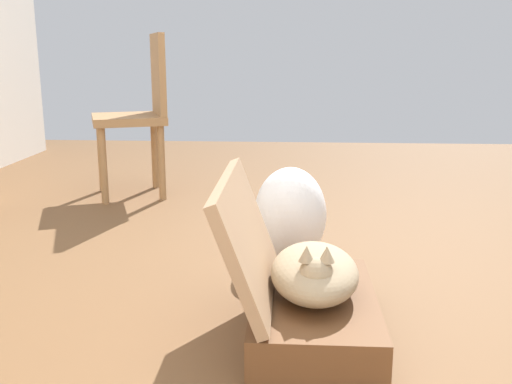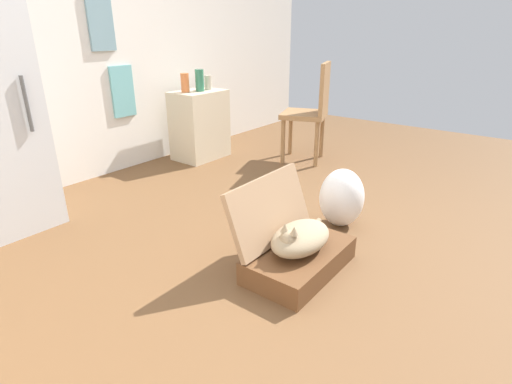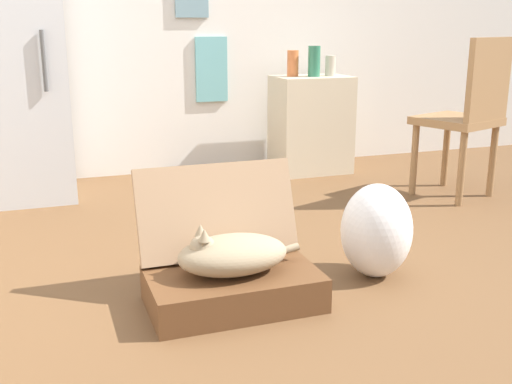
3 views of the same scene
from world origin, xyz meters
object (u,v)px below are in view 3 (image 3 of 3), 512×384
object	(u,v)px
vase_round	(314,61)
plastic_bag_white	(376,231)
vase_short	(330,66)
cat	(231,254)
chair	(468,112)
refrigerator	(10,72)
suitcase_base	(233,289)
vase_tall	(293,63)
side_table	(311,125)

from	to	relation	value
vase_round	plastic_bag_white	bearing A→B (deg)	-106.34
plastic_bag_white	vase_short	world-z (taller)	vase_short
vase_short	cat	bearing A→B (deg)	-124.69
chair	refrigerator	bearing A→B (deg)	-39.65
suitcase_base	vase_tall	size ratio (longest dim) A/B	3.61
refrigerator	vase_short	world-z (taller)	refrigerator
cat	side_table	size ratio (longest dim) A/B	0.72
vase_round	chair	xyz separation A→B (m)	(0.62, -0.97, -0.27)
refrigerator	side_table	distance (m)	2.11
plastic_bag_white	vase_short	distance (m)	2.14
suitcase_base	vase_short	bearing A→B (deg)	55.45
suitcase_base	plastic_bag_white	size ratio (longest dim) A/B	1.60
cat	vase_tall	world-z (taller)	vase_tall
vase_tall	vase_short	xyz separation A→B (m)	(0.28, -0.06, -0.02)
plastic_bag_white	chair	world-z (taller)	chair
plastic_bag_white	chair	distance (m)	1.56
vase_short	vase_round	world-z (taller)	vase_round
chair	side_table	bearing A→B (deg)	-78.43
cat	vase_round	bearing A→B (deg)	57.89
vase_tall	vase_round	world-z (taller)	vase_round
side_table	vase_short	distance (m)	0.45
cat	vase_short	xyz separation A→B (m)	(1.40, 2.02, 0.57)
side_table	chair	xyz separation A→B (m)	(0.62, -1.00, 0.19)
suitcase_base	vase_short	distance (m)	2.55
side_table	vase_tall	distance (m)	0.47
plastic_bag_white	side_table	xyz separation A→B (m)	(0.56, 1.96, 0.15)
chair	vase_round	bearing A→B (deg)	-77.60
suitcase_base	refrigerator	size ratio (longest dim) A/B	0.42
refrigerator	suitcase_base	bearing A→B (deg)	-67.76
suitcase_base	chair	world-z (taller)	chair
cat	refrigerator	bearing A→B (deg)	112.07
vase_short	chair	world-z (taller)	chair
vase_short	side_table	bearing A→B (deg)	171.78
vase_round	chair	size ratio (longest dim) A/B	0.22
refrigerator	vase_round	size ratio (longest dim) A/B	7.33
plastic_bag_white	side_table	bearing A→B (deg)	73.91
cat	vase_round	world-z (taller)	vase_round
vase_round	cat	bearing A→B (deg)	-122.11
plastic_bag_white	vase_tall	bearing A→B (deg)	77.93
cat	vase_round	distance (m)	2.44
refrigerator	vase_round	xyz separation A→B (m)	(2.06, 0.02, 0.02)
suitcase_base	side_table	distance (m)	2.41
vase_short	refrigerator	bearing A→B (deg)	-179.21
plastic_bag_white	side_table	world-z (taller)	side_table
suitcase_base	chair	size ratio (longest dim) A/B	0.67
suitcase_base	refrigerator	xyz separation A→B (m)	(-0.81, 1.99, 0.73)
vase_tall	chair	bearing A→B (deg)	-54.04
refrigerator	chair	xyz separation A→B (m)	(2.68, -0.95, -0.25)
suitcase_base	cat	size ratio (longest dim) A/B	1.30
cat	side_table	distance (m)	2.40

